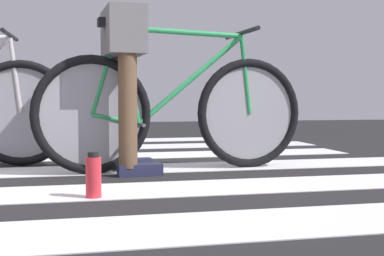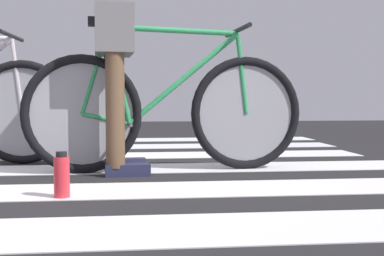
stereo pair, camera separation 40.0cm
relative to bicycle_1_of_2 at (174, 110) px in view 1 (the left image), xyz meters
name	(u,v)px [view 1 (the left image)]	position (x,y,z in m)	size (l,w,h in m)	color
ground	(28,181)	(-0.87, -0.14, -0.40)	(18.00, 14.00, 0.02)	black
crosswalk_markings	(26,182)	(-0.86, -0.26, -0.38)	(5.45, 5.74, 0.00)	silver
bicycle_1_of_2	(174,110)	(0.00, 0.00, 0.00)	(1.73, 0.52, 0.93)	black
cyclist_1_of_2	(124,67)	(-0.31, -0.03, 0.26)	(0.34, 0.43, 0.99)	brown
water_bottle	(93,176)	(-0.52, -0.79, -0.29)	(0.07, 0.07, 0.21)	red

